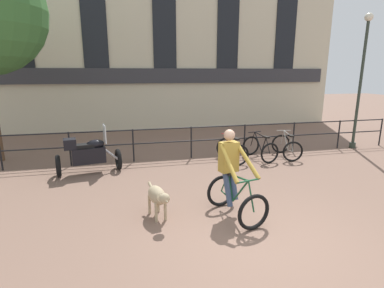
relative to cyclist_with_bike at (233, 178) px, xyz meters
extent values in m
plane|color=#7A5B4C|center=(0.13, -1.07, -0.76)|extent=(60.00, 60.00, 0.00)
cylinder|color=black|center=(-5.49, 4.13, -0.24)|extent=(0.05, 0.05, 1.05)
cylinder|color=black|center=(-3.62, 4.13, -0.24)|extent=(0.05, 0.05, 1.05)
cylinder|color=black|center=(-1.74, 4.13, -0.24)|extent=(0.05, 0.05, 1.05)
cylinder|color=black|center=(0.13, 4.13, -0.24)|extent=(0.05, 0.05, 1.05)
cylinder|color=black|center=(2.01, 4.13, -0.24)|extent=(0.05, 0.05, 1.05)
cylinder|color=black|center=(3.88, 4.13, -0.24)|extent=(0.05, 0.05, 1.05)
cylinder|color=black|center=(5.76, 4.13, -0.24)|extent=(0.05, 0.05, 1.05)
cylinder|color=black|center=(7.63, 4.13, -0.24)|extent=(0.05, 0.05, 1.05)
cylinder|color=black|center=(0.13, 4.13, 0.26)|extent=(15.00, 0.04, 0.04)
cylinder|color=black|center=(0.13, 4.13, -0.19)|extent=(15.00, 0.04, 0.04)
cube|color=beige|center=(0.13, 9.93, 3.49)|extent=(18.00, 0.60, 8.51)
cube|color=#333338|center=(0.13, 9.57, 1.84)|extent=(17.10, 0.12, 0.70)
cube|color=black|center=(-6.17, 9.60, 3.92)|extent=(1.10, 0.06, 4.77)
cube|color=black|center=(-3.02, 9.60, 3.92)|extent=(1.10, 0.06, 4.77)
cube|color=black|center=(0.13, 9.60, 3.92)|extent=(1.10, 0.06, 4.77)
cube|color=black|center=(3.28, 9.60, 3.92)|extent=(1.10, 0.06, 4.77)
cube|color=black|center=(6.43, 9.60, 3.92)|extent=(1.10, 0.06, 4.77)
torus|color=black|center=(0.15, -0.67, -0.42)|extent=(0.68, 0.22, 0.68)
torus|color=black|center=(-0.09, 0.40, -0.42)|extent=(0.68, 0.22, 0.68)
cylinder|color=#194C2D|center=(0.06, -0.25, -0.19)|extent=(0.14, 0.49, 0.60)
cylinder|color=#194C2D|center=(-0.02, 0.07, -0.22)|extent=(0.09, 0.23, 0.52)
cylinder|color=#194C2D|center=(0.04, -0.15, 0.07)|extent=(0.18, 0.66, 0.10)
cylinder|color=#194C2D|center=(-0.04, 0.19, -0.45)|extent=(0.13, 0.44, 0.08)
cylinder|color=#194C2D|center=(-0.06, 0.28, -0.19)|extent=(0.08, 0.26, 0.47)
cylinder|color=#194C2D|center=(0.13, -0.57, -0.16)|extent=(0.08, 0.23, 0.54)
cylinder|color=#194C2D|center=(0.11, -0.48, 0.10)|extent=(0.48, 0.14, 0.03)
cube|color=black|center=(-0.04, 0.17, 0.06)|extent=(0.17, 0.26, 0.05)
cube|color=#AD8933|center=(-0.04, 0.17, 0.39)|extent=(0.40, 0.29, 0.60)
sphere|color=tan|center=(-0.04, 0.17, 0.83)|extent=(0.22, 0.22, 0.22)
cylinder|color=#AD8933|center=(-0.17, -0.20, 0.37)|extent=(0.17, 0.72, 0.60)
cylinder|color=#AD8933|center=(0.24, -0.11, 0.37)|extent=(0.30, 0.70, 0.60)
cylinder|color=#384766|center=(-0.08, 0.05, -0.25)|extent=(0.20, 0.32, 0.69)
cylinder|color=#384766|center=(0.05, 0.09, -0.19)|extent=(0.15, 0.31, 0.58)
ellipsoid|color=tan|center=(-1.47, 0.22, -0.31)|extent=(0.42, 0.66, 0.34)
cylinder|color=tan|center=(-1.41, -0.01, -0.28)|extent=(0.22, 0.22, 0.19)
sphere|color=tan|center=(-1.38, -0.18, -0.21)|extent=(0.20, 0.20, 0.20)
cone|color=tan|center=(-1.36, -0.27, -0.23)|extent=(0.13, 0.14, 0.11)
cylinder|color=tan|center=(-1.55, 0.58, -0.24)|extent=(0.11, 0.21, 0.12)
cylinder|color=tan|center=(-1.52, 0.01, -0.57)|extent=(0.06, 0.06, 0.39)
cylinder|color=tan|center=(-1.34, 0.05, -0.57)|extent=(0.06, 0.06, 0.39)
cylinder|color=tan|center=(-1.61, 0.39, -0.57)|extent=(0.06, 0.06, 0.39)
cylinder|color=tan|center=(-1.42, 0.44, -0.57)|extent=(0.06, 0.06, 0.39)
torus|color=black|center=(-2.21, 3.43, -0.45)|extent=(0.23, 0.63, 0.62)
torus|color=black|center=(-3.78, 3.14, -0.45)|extent=(0.23, 0.63, 0.62)
cube|color=black|center=(-3.00, 3.28, -0.23)|extent=(0.94, 0.55, 0.44)
ellipsoid|color=black|center=(-2.80, 3.32, 0.07)|extent=(0.53, 0.40, 0.24)
cube|color=black|center=(-3.10, 3.26, 0.04)|extent=(0.60, 0.40, 0.10)
cylinder|color=#B2B2B7|center=(-2.41, 3.39, -0.27)|extent=(0.45, 0.14, 0.41)
cube|color=silver|center=(-2.54, 3.36, 0.34)|extent=(0.11, 0.44, 0.50)
cube|color=black|center=(-3.45, 3.20, 0.13)|extent=(0.38, 0.41, 0.28)
torus|color=black|center=(1.29, 4.00, -0.43)|extent=(0.66, 0.09, 0.66)
torus|color=black|center=(1.34, 2.95, -0.43)|extent=(0.66, 0.09, 0.66)
cylinder|color=maroon|center=(1.31, 3.59, -0.20)|extent=(0.05, 0.47, 0.58)
cylinder|color=maroon|center=(1.32, 3.28, -0.24)|extent=(0.04, 0.22, 0.51)
cylinder|color=maroon|center=(1.31, 3.50, 0.05)|extent=(0.06, 0.63, 0.10)
cylinder|color=maroon|center=(1.33, 3.16, -0.46)|extent=(0.04, 0.42, 0.07)
cylinder|color=maroon|center=(1.33, 3.07, -0.21)|extent=(0.03, 0.25, 0.46)
cylinder|color=maroon|center=(1.29, 3.91, -0.18)|extent=(0.04, 0.21, 0.52)
cylinder|color=maroon|center=(1.30, 3.81, 0.08)|extent=(0.48, 0.05, 0.03)
cube|color=black|center=(1.33, 3.18, 0.03)|extent=(0.13, 0.25, 0.05)
torus|color=black|center=(2.20, 3.99, -0.43)|extent=(0.66, 0.16, 0.66)
torus|color=black|center=(2.36, 2.96, -0.43)|extent=(0.66, 0.16, 0.66)
cylinder|color=black|center=(2.26, 3.59, -0.20)|extent=(0.11, 0.47, 0.58)
cylinder|color=black|center=(2.31, 3.28, -0.24)|extent=(0.07, 0.22, 0.51)
cylinder|color=black|center=(2.27, 3.50, 0.05)|extent=(0.13, 0.63, 0.10)
cylinder|color=black|center=(2.33, 3.16, -0.46)|extent=(0.09, 0.42, 0.07)
cylinder|color=black|center=(2.34, 3.07, -0.21)|extent=(0.06, 0.25, 0.46)
cylinder|color=black|center=(2.21, 3.90, -0.18)|extent=(0.06, 0.21, 0.52)
cylinder|color=black|center=(2.22, 3.81, 0.08)|extent=(0.48, 0.10, 0.03)
cube|color=black|center=(2.32, 3.19, 0.03)|extent=(0.16, 0.26, 0.05)
torus|color=black|center=(3.33, 3.99, -0.43)|extent=(0.66, 0.17, 0.66)
torus|color=black|center=(3.16, 2.96, -0.43)|extent=(0.66, 0.17, 0.66)
cylinder|color=#9E998E|center=(3.26, 3.59, -0.20)|extent=(0.11, 0.47, 0.58)
cylinder|color=#9E998E|center=(3.21, 3.28, -0.24)|extent=(0.07, 0.22, 0.51)
cylinder|color=#9E998E|center=(3.25, 3.50, 0.05)|extent=(0.13, 0.63, 0.10)
cylinder|color=#9E998E|center=(3.19, 3.16, -0.46)|extent=(0.09, 0.42, 0.07)
cylinder|color=#9E998E|center=(3.18, 3.07, -0.21)|extent=(0.06, 0.25, 0.46)
cylinder|color=#9E998E|center=(3.31, 3.90, -0.18)|extent=(0.06, 0.21, 0.52)
cylinder|color=#9E998E|center=(3.30, 3.81, 0.08)|extent=(0.48, 0.11, 0.03)
cube|color=black|center=(3.20, 3.19, 0.03)|extent=(0.16, 0.26, 0.05)
cylinder|color=#2D382D|center=(6.35, 4.04, -0.66)|extent=(0.22, 0.22, 0.20)
cylinder|color=#2D382D|center=(6.35, 4.04, 1.48)|extent=(0.10, 0.10, 4.49)
sphere|color=silver|center=(6.35, 4.04, 3.84)|extent=(0.28, 0.28, 0.28)
camera|label=1|loc=(-2.06, -5.19, 2.01)|focal=28.00mm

